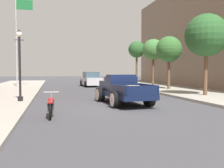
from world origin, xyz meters
TOP-DOWN VIEW (x-y plane):
  - ground_plane at (0.00, 0.00)m, footprint 140.00×140.00m
  - hotrod_truck_navy at (0.32, 1.24)m, footprint 2.49×5.05m
  - motorcycle_parked at (-3.44, -2.08)m, footprint 0.62×2.12m
  - car_background_silver at (0.84, 16.44)m, footprint 2.10×4.41m
  - street_lamp_near at (-5.08, 2.27)m, footprint 0.50×0.32m
  - flagpole at (-6.70, 15.52)m, footprint 1.74×0.16m
  - street_tree_nearest at (6.65, 3.02)m, footprint 2.84×2.84m
  - street_tree_second at (6.81, 8.96)m, footprint 2.31×2.31m
  - street_tree_third at (7.10, 13.41)m, footprint 2.22×2.22m
  - street_tree_farthest at (7.69, 20.64)m, footprint 2.24×2.24m

SIDE VIEW (x-z plane):
  - ground_plane at x=0.00m, z-range 0.00..0.00m
  - motorcycle_parked at x=-3.44m, z-range -0.02..0.91m
  - hotrod_truck_navy at x=0.32m, z-range -0.04..1.54m
  - car_background_silver at x=0.84m, z-range -0.06..1.59m
  - street_lamp_near at x=-5.08m, z-range 0.46..4.31m
  - street_tree_second at x=6.81m, z-range 1.32..6.03m
  - street_tree_third at x=7.10m, z-range 1.49..6.49m
  - street_tree_nearest at x=6.65m, z-range 1.42..6.84m
  - street_tree_farthest at x=7.69m, z-range 1.77..7.37m
  - flagpole at x=-6.70m, z-range 1.19..10.35m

